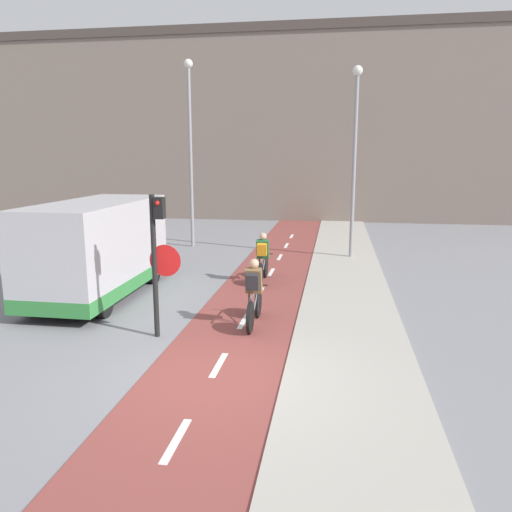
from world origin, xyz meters
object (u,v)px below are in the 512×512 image
Objects in this scene: traffic_light_pole at (158,250)px; cyclist_far at (263,259)px; cyclist_near at (254,295)px; van at (98,251)px; street_lamp_far at (190,136)px; street_lamp_sidewalk at (355,144)px.

cyclist_far is (1.47, 4.94, -1.16)m from traffic_light_pole.
van is at bearing 159.73° from cyclist_near.
cyclist_near is at bearing -20.27° from van.
cyclist_near is 4.87m from van.
van is at bearing 135.26° from traffic_light_pole.
street_lamp_far reaches higher than traffic_light_pole.
street_lamp_far is 8.50m from van.
cyclist_near is (-2.36, -8.15, -3.48)m from street_lamp_sidewalk.
street_lamp_sidewalk is (4.21, 9.14, 2.33)m from traffic_light_pole.
cyclist_far is (-2.74, -4.20, -3.49)m from street_lamp_sidewalk.
street_lamp_far is 6.71m from street_lamp_sidewalk.
cyclist_near is 3.97m from cyclist_far.
cyclist_far is at bearing -55.53° from street_lamp_far.
van reaches higher than cyclist_near.
cyclist_near reaches higher than cyclist_far.
street_lamp_sidewalk is at bearing -11.81° from street_lamp_far.
cyclist_near is 0.36× the size of van.
cyclist_near is at bearing -84.57° from cyclist_far.
street_lamp_far is 1.09× the size of street_lamp_sidewalk.
cyclist_far is (3.82, -5.57, -3.83)m from street_lamp_far.
street_lamp_far is at bearing 102.61° from traffic_light_pole.
street_lamp_far is 7.76m from cyclist_far.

